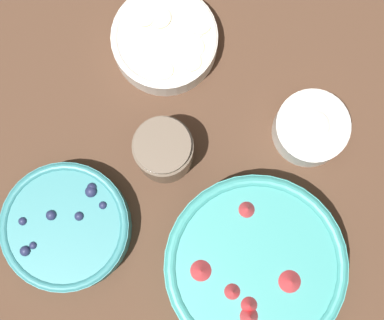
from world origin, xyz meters
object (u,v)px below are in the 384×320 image
bowl_blueberries (66,227)px  jar_chocolate (164,151)px  bowl_strawberries (254,266)px  bowl_bananas (165,40)px  bowl_cream (311,128)px

bowl_blueberries → jar_chocolate: (-0.15, 0.06, 0.01)m
jar_chocolate → bowl_strawberries: bearing=69.7°
bowl_strawberries → jar_chocolate: bearing=-110.3°
bowl_bananas → bowl_strawberries: bearing=52.7°
bowl_strawberries → bowl_blueberries: size_ratio=1.37×
bowl_bananas → jar_chocolate: 0.16m
bowl_strawberries → bowl_cream: size_ratio=2.32×
bowl_cream → bowl_blueberries: bearing=-36.0°
jar_chocolate → bowl_blueberries: bearing=-20.3°
bowl_bananas → bowl_cream: size_ratio=1.47×
bowl_blueberries → bowl_cream: bearing=144.0°
jar_chocolate → bowl_cream: bearing=131.3°
bowl_strawberries → jar_chocolate: size_ratio=2.63×
bowl_cream → jar_chocolate: bearing=-48.7°
bowl_blueberries → bowl_bananas: bearing=-174.8°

